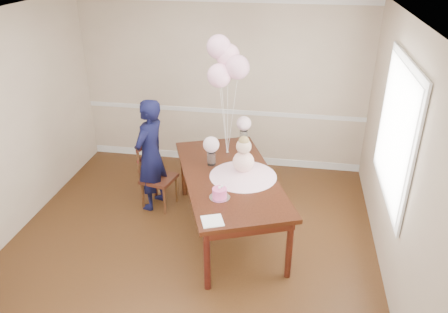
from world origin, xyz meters
TOP-DOWN VIEW (x-y plane):
  - floor at (0.00, 0.00)m, footprint 4.50×5.00m
  - ceiling at (0.00, 0.00)m, footprint 4.50×5.00m
  - wall_back at (0.00, 2.50)m, footprint 4.50×0.02m
  - wall_right at (2.25, 0.00)m, footprint 0.02×5.00m
  - chair_rail_trim at (0.00, 2.49)m, footprint 4.50×0.02m
  - baseboard_trim at (0.00, 2.49)m, footprint 4.50×0.02m
  - window_frame at (2.23, 0.50)m, footprint 0.02×1.66m
  - window_blinds at (2.21, 0.50)m, footprint 0.01×1.50m
  - dining_table_top at (0.42, 0.58)m, footprint 1.79×2.39m
  - table_apron at (0.42, 0.58)m, footprint 1.65×2.26m
  - table_leg_fl at (0.36, -0.50)m, footprint 0.10×0.10m
  - table_leg_fr at (1.20, -0.17)m, footprint 0.10×0.10m
  - table_leg_bl at (-0.36, 1.34)m, footprint 0.10×0.10m
  - table_leg_br at (0.48, 1.67)m, footprint 0.10×0.10m
  - baby_skirt at (0.59, 0.59)m, footprint 1.06×1.06m
  - baby_torso at (0.59, 0.59)m, footprint 0.26×0.26m
  - baby_head at (0.59, 0.59)m, footprint 0.18×0.18m
  - baby_hair at (0.59, 0.59)m, footprint 0.13×0.13m
  - cake_platter at (0.40, 0.05)m, footprint 0.31×0.31m
  - birthday_cake at (0.40, 0.05)m, footprint 0.21×0.21m
  - cake_flower_a at (0.40, 0.05)m, footprint 0.03×0.03m
  - cake_flower_b at (0.42, 0.08)m, footprint 0.03×0.03m
  - rose_vase_near at (0.15, 0.82)m, footprint 0.14×0.14m
  - roses_near at (0.15, 0.82)m, footprint 0.20×0.20m
  - rose_vase_far at (0.46, 1.58)m, footprint 0.14×0.14m
  - roses_far at (0.46, 1.58)m, footprint 0.20×0.20m
  - napkin at (0.40, -0.41)m, footprint 0.28×0.28m
  - balloon_weight at (0.30, 1.17)m, footprint 0.06×0.06m
  - balloon_a at (0.20, 1.13)m, footprint 0.30×0.30m
  - balloon_b at (0.42, 1.16)m, footprint 0.30×0.30m
  - balloon_c at (0.28, 1.28)m, footprint 0.30×0.30m
  - balloon_d at (0.18, 1.26)m, footprint 0.30×0.30m
  - balloon_ribbon_a at (0.25, 1.15)m, footprint 0.09×0.04m
  - balloon_ribbon_b at (0.36, 1.17)m, footprint 0.12×0.02m
  - balloon_ribbon_c at (0.29, 1.23)m, footprint 0.02×0.10m
  - balloon_ribbon_d at (0.24, 1.22)m, footprint 0.12×0.07m
  - dining_chair_seat at (-0.63, 1.00)m, footprint 0.50×0.50m
  - chair_leg_fl at (-0.83, 0.87)m, footprint 0.05×0.05m
  - chair_leg_fr at (-0.50, 0.80)m, footprint 0.05×0.05m
  - chair_leg_bl at (-0.76, 1.20)m, footprint 0.05×0.05m
  - chair_leg_br at (-0.43, 1.13)m, footprint 0.05×0.05m
  - chair_back_post_l at (-0.85, 0.88)m, footprint 0.05×0.05m
  - chair_back_post_r at (-0.78, 1.21)m, footprint 0.05×0.05m
  - chair_slat_low at (-0.81, 1.04)m, footprint 0.11×0.37m
  - chair_slat_mid at (-0.81, 1.04)m, footprint 0.11×0.37m
  - chair_slat_top at (-0.81, 1.04)m, footprint 0.11×0.37m
  - woman at (-0.72, 0.99)m, footprint 0.52×0.65m

SIDE VIEW (x-z plane):
  - floor at x=0.00m, z-range 0.00..0.00m
  - baseboard_trim at x=0.00m, z-range 0.00..0.12m
  - chair_leg_fl at x=-0.83m, z-range 0.00..0.41m
  - chair_leg_fr at x=-0.50m, z-range 0.00..0.41m
  - chair_leg_bl at x=-0.76m, z-range 0.00..0.41m
  - chair_leg_br at x=-0.43m, z-range 0.00..0.41m
  - table_leg_fl at x=0.36m, z-range 0.00..0.75m
  - table_leg_fr at x=1.20m, z-range 0.00..0.75m
  - table_leg_bl at x=-0.36m, z-range 0.00..0.75m
  - table_leg_br at x=0.48m, z-range 0.00..0.75m
  - dining_chair_seat at x=-0.63m, z-range 0.40..0.45m
  - chair_slat_low at x=-0.81m, z-range 0.56..0.61m
  - chair_back_post_l at x=-0.85m, z-range 0.43..0.96m
  - chair_back_post_r at x=-0.78m, z-range 0.43..0.96m
  - table_apron at x=0.42m, z-range 0.65..0.75m
  - chair_slat_mid at x=-0.81m, z-range 0.71..0.76m
  - dining_table_top at x=0.42m, z-range 0.75..0.81m
  - woman at x=-0.72m, z-range 0.00..1.57m
  - cake_platter at x=0.40m, z-range 0.81..0.82m
  - napkin at x=0.40m, z-range 0.81..0.82m
  - balloon_weight at x=0.30m, z-range 0.81..0.83m
  - baby_skirt at x=0.59m, z-range 0.81..0.91m
  - birthday_cake at x=0.40m, z-range 0.82..0.92m
  - chair_slat_top at x=-0.81m, z-range 0.86..0.91m
  - rose_vase_near at x=0.15m, z-range 0.81..0.98m
  - rose_vase_far at x=0.46m, z-range 0.81..0.98m
  - chair_rail_trim at x=0.00m, z-range 0.86..0.94m
  - cake_flower_a at x=0.40m, z-range 0.92..0.95m
  - cake_flower_b at x=0.42m, z-range 0.92..0.95m
  - baby_torso at x=0.59m, z-range 0.87..1.13m
  - roses_near at x=0.15m, z-range 0.98..1.19m
  - roses_far at x=0.46m, z-range 0.98..1.19m
  - baby_head at x=0.59m, z-range 1.11..1.30m
  - baby_hair at x=0.59m, z-range 1.20..1.33m
  - balloon_ribbon_a at x=0.25m, z-range 0.82..1.72m
  - balloon_ribbon_b at x=0.36m, z-range 0.82..1.82m
  - wall_back at x=0.00m, z-range 0.00..2.70m
  - wall_right at x=2.25m, z-range 0.00..2.70m
  - balloon_ribbon_c at x=0.29m, z-range 0.82..1.93m
  - balloon_ribbon_d at x=0.24m, z-range 0.82..2.04m
  - window_frame at x=2.23m, z-range 0.77..2.33m
  - window_blinds at x=2.21m, z-range 0.85..2.25m
  - balloon_a at x=0.20m, z-range 1.73..2.03m
  - balloon_b at x=0.42m, z-range 1.84..2.14m
  - balloon_c at x=0.28m, z-range 1.95..2.25m
  - balloon_d at x=0.18m, z-range 2.05..2.35m
  - ceiling at x=0.00m, z-range 2.69..2.71m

